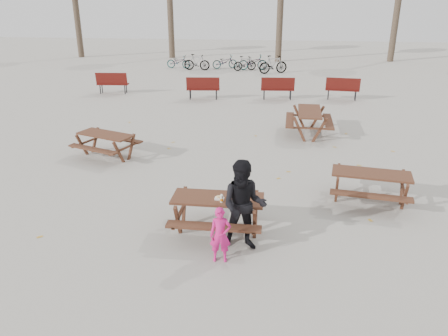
# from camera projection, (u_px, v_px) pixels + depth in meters

# --- Properties ---
(ground) EXTENTS (80.00, 80.00, 0.00)m
(ground) POSITION_uv_depth(u_px,v_px,m) (218.00, 232.00, 8.87)
(ground) COLOR gray
(ground) RESTS_ON ground
(main_picnic_table) EXTENTS (1.80, 1.45, 0.78)m
(main_picnic_table) POSITION_uv_depth(u_px,v_px,m) (218.00, 206.00, 8.65)
(main_picnic_table) COLOR #361C13
(main_picnic_table) RESTS_ON ground
(food_tray) EXTENTS (0.18, 0.11, 0.03)m
(food_tray) POSITION_uv_depth(u_px,v_px,m) (219.00, 199.00, 8.49)
(food_tray) COLOR white
(food_tray) RESTS_ON main_picnic_table
(bread_roll) EXTENTS (0.14, 0.06, 0.05)m
(bread_roll) POSITION_uv_depth(u_px,v_px,m) (219.00, 197.00, 8.47)
(bread_roll) COLOR tan
(bread_roll) RESTS_ON food_tray
(soda_bottle) EXTENTS (0.07, 0.07, 0.17)m
(soda_bottle) POSITION_uv_depth(u_px,v_px,m) (222.00, 199.00, 8.35)
(soda_bottle) COLOR silver
(soda_bottle) RESTS_ON main_picnic_table
(child) EXTENTS (0.40, 0.29, 1.04)m
(child) POSITION_uv_depth(u_px,v_px,m) (220.00, 235.00, 7.73)
(child) COLOR #D11A72
(child) RESTS_ON ground
(adult) EXTENTS (0.86, 0.67, 1.76)m
(adult) POSITION_uv_depth(u_px,v_px,m) (244.00, 206.00, 8.00)
(adult) COLOR black
(adult) RESTS_ON ground
(picnic_table_east) EXTENTS (1.92, 1.64, 0.75)m
(picnic_table_east) POSITION_uv_depth(u_px,v_px,m) (370.00, 188.00, 9.97)
(picnic_table_east) COLOR #361C13
(picnic_table_east) RESTS_ON ground
(picnic_table_north) EXTENTS (2.04, 1.85, 0.72)m
(picnic_table_north) POSITION_uv_depth(u_px,v_px,m) (107.00, 145.00, 12.81)
(picnic_table_north) COLOR #361C13
(picnic_table_north) RESTS_ON ground
(picnic_table_far) EXTENTS (1.62, 1.98, 0.84)m
(picnic_table_far) POSITION_uv_depth(u_px,v_px,m) (309.00, 123.00, 14.88)
(picnic_table_far) COLOR #361C13
(picnic_table_far) RESTS_ON ground
(park_bench_row) EXTENTS (12.43, 1.28, 1.03)m
(park_bench_row) POSITION_uv_depth(u_px,v_px,m) (232.00, 87.00, 20.15)
(park_bench_row) COLOR #5C1612
(park_bench_row) RESTS_ON ground
(bicycle_row) EXTENTS (7.87, 2.76, 1.08)m
(bicycle_row) POSITION_uv_depth(u_px,v_px,m) (231.00, 63.00, 27.51)
(bicycle_row) COLOR black
(bicycle_row) RESTS_ON ground
(fallen_leaves) EXTENTS (11.00, 11.00, 0.01)m
(fallen_leaves) POSITION_uv_depth(u_px,v_px,m) (251.00, 184.00, 11.12)
(fallen_leaves) COLOR #BD8E2D
(fallen_leaves) RESTS_ON ground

